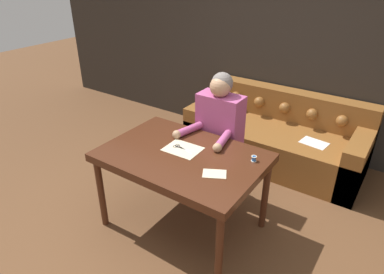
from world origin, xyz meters
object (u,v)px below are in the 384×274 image
couch (276,137)px  person (219,137)px  scissors (180,148)px  dining_table (182,161)px  thread_spool (254,159)px

couch → person: person is taller
person → scissors: (-0.08, -0.52, 0.10)m
couch → scissors: size_ratio=9.42×
dining_table → thread_spool: bearing=23.2°
dining_table → thread_spool: size_ratio=29.93×
couch → thread_spool: 1.50m
scissors → person: bearing=81.5°
couch → scissors: 1.64m
person → thread_spool: size_ratio=29.26×
scissors → dining_table: bearing=-45.4°
dining_table → scissors: scissors is taller
dining_table → scissors: size_ratio=6.18×
couch → thread_spool: size_ratio=45.63×
dining_table → thread_spool: (0.54, 0.23, 0.10)m
couch → scissors: bearing=-101.1°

